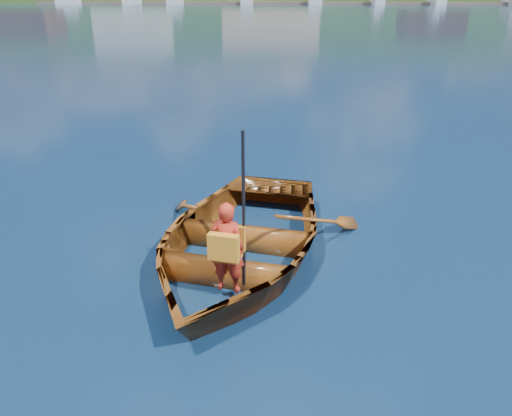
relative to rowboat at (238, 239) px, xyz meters
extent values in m
plane|color=#102043|center=(-0.65, -0.40, -0.28)|extent=(600.00, 600.00, 0.00)
imported|color=brown|center=(0.00, 0.00, 0.00)|extent=(3.71, 4.65, 0.86)
imported|color=red|center=(-0.02, -0.91, 0.35)|extent=(0.43, 0.33, 1.07)
cube|color=orange|center=(-0.05, -1.03, 0.42)|extent=(0.35, 0.16, 0.30)
cube|color=orange|center=(0.00, -0.79, 0.42)|extent=(0.35, 0.14, 0.30)
cube|color=orange|center=(-0.02, -0.91, 0.24)|extent=(0.34, 0.27, 0.05)
cylinder|color=black|center=(0.15, -0.79, 0.73)|extent=(0.04, 0.04, 1.82)
cube|color=brown|center=(-1.15, 147.60, 0.12)|extent=(159.98, 12.62, 0.80)
cube|color=silver|center=(-62.26, 142.60, 0.36)|extent=(3.08, 11.01, 1.61)
cube|color=silver|center=(-43.96, 142.60, 0.55)|extent=(2.80, 9.99, 2.07)
cube|color=silver|center=(-31.73, 142.60, 0.58)|extent=(2.87, 10.24, 2.16)
cube|color=silver|center=(-11.64, 142.60, 0.47)|extent=(2.81, 10.05, 1.87)
cube|color=silver|center=(6.89, 142.60, 0.48)|extent=(3.49, 12.47, 1.91)
cube|color=silver|center=(23.88, 142.60, 0.60)|extent=(2.68, 9.56, 2.20)
cube|color=silver|center=(39.67, 142.60, 0.65)|extent=(2.77, 9.89, 2.33)
camera|label=1|loc=(0.61, -5.73, 2.93)|focal=35.00mm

